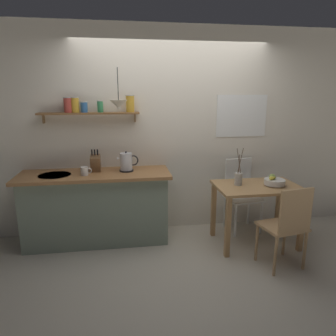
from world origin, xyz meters
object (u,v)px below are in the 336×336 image
dining_chair_far (241,191)px  fruit_bowl (274,181)px  twig_vase (238,178)px  electric_kettle (127,162)px  pendant_lamp (119,104)px  knife_block (96,163)px  coffee_mug_by_sink (85,171)px  dining_table (257,195)px  dining_chair_near (287,223)px

dining_chair_far → fruit_bowl: (0.22, -0.49, 0.27)m
twig_vase → electric_kettle: (-1.34, 0.33, 0.17)m
pendant_lamp → knife_block: bearing=153.7°
knife_block → coffee_mug_by_sink: (-0.12, -0.17, -0.06)m
dining_table → knife_block: size_ratio=3.52×
electric_kettle → knife_block: bearing=174.1°
dining_table → dining_chair_near: size_ratio=1.09×
dining_chair_near → knife_block: bearing=153.1°
fruit_bowl → knife_block: (-2.15, 0.45, 0.20)m
dining_table → knife_block: (-1.95, 0.42, 0.39)m
twig_vase → coffee_mug_by_sink: bearing=173.8°
fruit_bowl → electric_kettle: bearing=166.8°
dining_chair_near → twig_vase: bearing=114.6°
electric_kettle → coffee_mug_by_sink: (-0.50, -0.13, -0.06)m
pendant_lamp → dining_chair_near: bearing=-27.0°
dining_table → fruit_bowl: fruit_bowl is taller
knife_block → dining_table: bearing=-12.1°
electric_kettle → coffee_mug_by_sink: electric_kettle is taller
dining_chair_near → twig_vase: (-0.30, 0.66, 0.32)m
dining_chair_far → coffee_mug_by_sink: 2.10m
pendant_lamp → twig_vase: bearing=-8.6°
dining_chair_far → fruit_bowl: 0.60m
dining_table → fruit_bowl: size_ratio=4.08×
dining_chair_far → fruit_bowl: bearing=-66.4°
knife_block → electric_kettle: bearing=-5.9°
fruit_bowl → pendant_lamp: pendant_lamp is taller
pendant_lamp → coffee_mug_by_sink: bearing=-178.0°
dining_chair_near → fruit_bowl: bearing=78.0°
fruit_bowl → dining_chair_near: bearing=-102.0°
coffee_mug_by_sink → twig_vase: bearing=-6.2°
dining_chair_near → dining_chair_far: (-0.09, 1.07, 0.02)m
dining_table → coffee_mug_by_sink: (-2.07, 0.25, 0.33)m
dining_chair_near → fruit_bowl: (0.12, 0.57, 0.29)m
dining_chair_far → electric_kettle: size_ratio=3.71×
dining_chair_far → twig_vase: 0.55m
coffee_mug_by_sink → dining_chair_near: bearing=-21.9°
dining_table → dining_chair_far: size_ratio=1.03×
dining_table → knife_block: bearing=167.9°
dining_chair_near → knife_block: 2.32m
dining_table → electric_kettle: (-1.57, 0.38, 0.39)m
dining_chair_near → pendant_lamp: (-1.71, 0.87, 1.21)m
coffee_mug_by_sink → pendant_lamp: 0.88m
electric_kettle → pendant_lamp: (-0.07, -0.11, 0.71)m
dining_table → dining_chair_far: 0.47m
dining_chair_near → knife_block: knife_block is taller
dining_chair_far → pendant_lamp: (-1.62, -0.19, 1.18)m
dining_chair_far → coffee_mug_by_sink: size_ratio=7.46×
twig_vase → knife_block: (-1.72, 0.37, 0.17)m
electric_kettle → dining_table: bearing=-13.5°
twig_vase → pendant_lamp: pendant_lamp is taller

